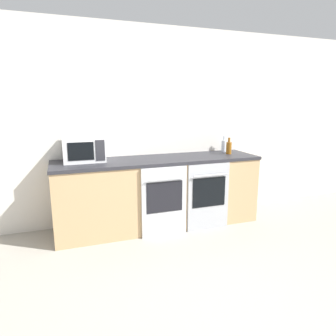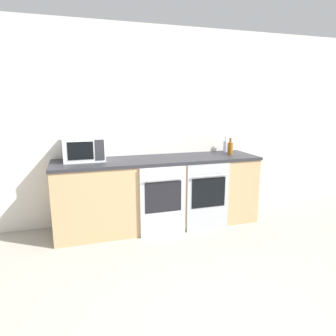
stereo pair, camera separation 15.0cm
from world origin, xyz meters
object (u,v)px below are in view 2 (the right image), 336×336
at_px(bottle_clear, 226,146).
at_px(bottle_amber, 230,148).
at_px(microwave, 84,148).
at_px(oven_right, 208,197).
at_px(oven_left, 163,201).

xyz_separation_m(bottle_clear, bottle_amber, (-0.05, -0.22, 0.00)).
distance_m(microwave, bottle_amber, 1.95).
height_order(microwave, bottle_amber, microwave).
xyz_separation_m(oven_right, microwave, (-1.47, 0.46, 0.62)).
distance_m(oven_left, bottle_clear, 1.37).
bearing_deg(oven_left, bottle_clear, 26.93).
relative_size(microwave, bottle_amber, 2.13).
relative_size(oven_right, bottle_clear, 3.85).
bearing_deg(bottle_amber, microwave, 176.79).
bearing_deg(oven_left, microwave, 152.41).
distance_m(oven_left, bottle_amber, 1.26).
bearing_deg(bottle_clear, oven_right, -132.76).
bearing_deg(oven_right, bottle_amber, 36.10).
xyz_separation_m(oven_left, bottle_amber, (1.07, 0.35, 0.56)).
xyz_separation_m(oven_right, bottle_clear, (0.53, 0.57, 0.56)).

